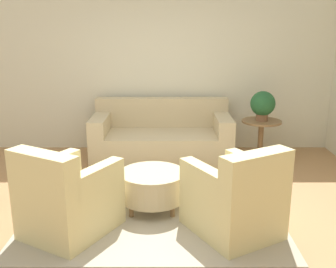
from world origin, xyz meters
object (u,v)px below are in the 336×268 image
(potted_plant_on_side_table, at_px, (264,104))
(couch, at_px, (163,138))
(armchair_left, at_px, (68,200))
(armchair_right, at_px, (237,200))
(ottoman_table, at_px, (154,185))
(side_table, at_px, (262,133))

(potted_plant_on_side_table, bearing_deg, couch, 174.71)
(couch, bearing_deg, armchair_left, -110.50)
(armchair_right, xyz_separation_m, ottoman_table, (-0.84, 0.56, -0.08))
(armchair_left, xyz_separation_m, ottoman_table, (0.82, 0.56, -0.08))
(armchair_right, bearing_deg, ottoman_table, 146.22)
(potted_plant_on_side_table, bearing_deg, armchair_right, -108.65)
(ottoman_table, height_order, potted_plant_on_side_table, potted_plant_on_side_table)
(armchair_left, height_order, armchair_right, same)
(side_table, bearing_deg, couch, 174.71)
(couch, xyz_separation_m, armchair_left, (-0.90, -2.39, 0.04))
(couch, height_order, potted_plant_on_side_table, potted_plant_on_side_table)
(couch, height_order, side_table, couch)
(couch, distance_m, armchair_right, 2.51)
(armchair_left, height_order, ottoman_table, armchair_left)
(side_table, bearing_deg, ottoman_table, -133.36)
(armchair_left, height_order, side_table, armchair_left)
(ottoman_table, height_order, side_table, side_table)
(armchair_left, bearing_deg, side_table, 42.98)
(ottoman_table, bearing_deg, couch, 87.63)
(armchair_left, bearing_deg, couch, 69.50)
(side_table, bearing_deg, armchair_right, -108.65)
(side_table, height_order, potted_plant_on_side_table, potted_plant_on_side_table)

